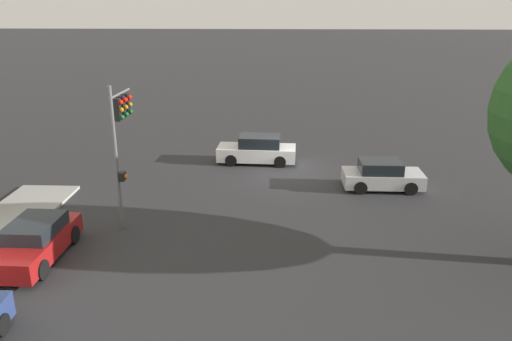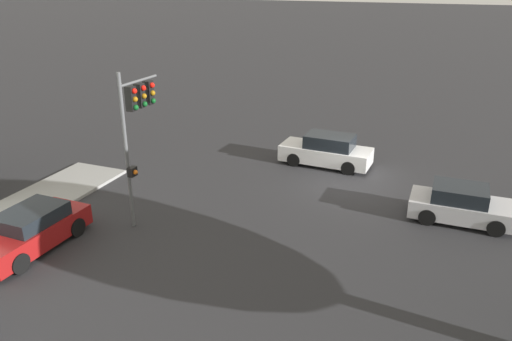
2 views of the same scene
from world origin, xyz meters
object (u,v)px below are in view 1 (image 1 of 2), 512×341
at_px(crossing_car_1, 257,150).
at_px(parked_car_0, 35,241).
at_px(crossing_car_0, 382,175).
at_px(traffic_signal, 121,124).

height_order(crossing_car_1, parked_car_0, crossing_car_1).
bearing_deg(parked_car_0, crossing_car_1, 148.17).
distance_m(crossing_car_0, crossing_car_1, 7.57).
relative_size(traffic_signal, crossing_car_1, 1.30).
distance_m(traffic_signal, crossing_car_1, 10.52).
relative_size(crossing_car_1, parked_car_0, 1.06).
bearing_deg(traffic_signal, crossing_car_1, 60.45).
height_order(traffic_signal, crossing_car_0, traffic_signal).
bearing_deg(parked_car_0, traffic_signal, 145.88).
bearing_deg(traffic_signal, parked_car_0, -122.82).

